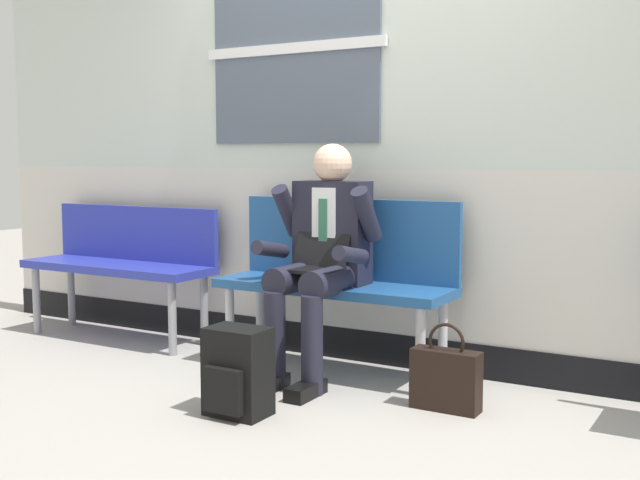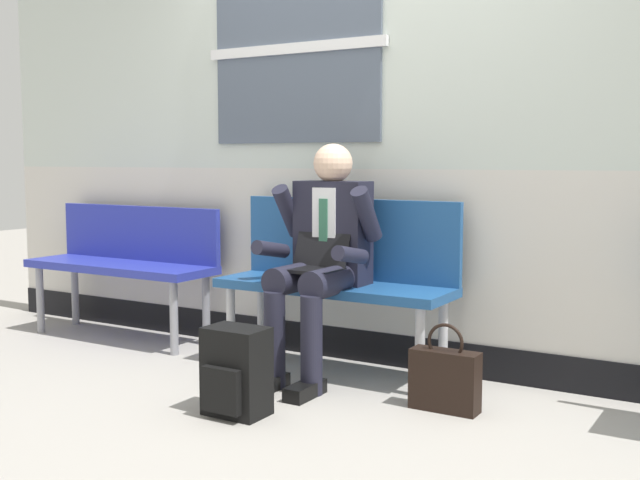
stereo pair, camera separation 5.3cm
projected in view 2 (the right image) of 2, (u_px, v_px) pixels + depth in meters
ground_plane at (310, 391)px, 3.92m from camera, size 18.00×18.00×0.00m
station_wall at (375, 124)px, 4.39m from camera, size 5.87×0.16×2.74m
bench_with_person at (340, 270)px, 4.28m from camera, size 1.32×0.42×0.94m
bench_empty at (127, 257)px, 5.09m from camera, size 1.34×0.42×0.85m
person_seated at (321, 254)px, 4.09m from camera, size 0.57×0.70×1.25m
backpack at (236, 372)px, 3.54m from camera, size 0.28×0.23×0.40m
handbag at (445, 379)px, 3.61m from camera, size 0.32×0.11×0.41m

